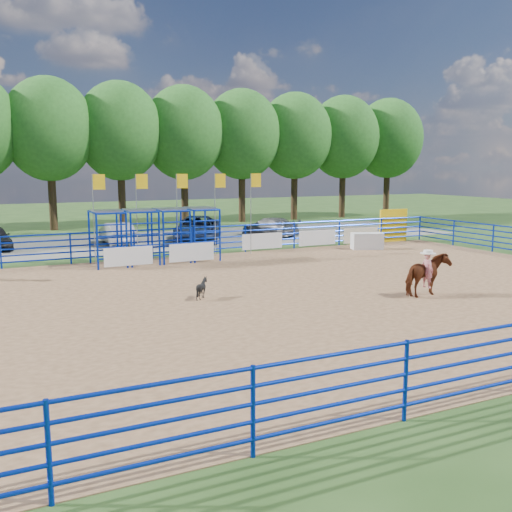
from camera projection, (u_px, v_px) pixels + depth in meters
name	position (u px, v px, depth m)	size (l,w,h in m)	color
ground	(285.00, 294.00, 20.42)	(120.00, 120.00, 0.00)	#355522
arena_dirt	(285.00, 294.00, 20.42)	(30.00, 20.00, 0.02)	#9A724D
gravel_strip	(155.00, 240.00, 35.57)	(40.00, 10.00, 0.01)	gray
announcer_table	(367.00, 241.00, 31.57)	(1.69, 0.79, 0.90)	white
horse_and_rider	(427.00, 273.00, 19.93)	(1.91, 1.14, 2.26)	#5E2912
calf	(202.00, 288.00, 19.65)	(0.58, 0.66, 0.72)	black
car_b	(117.00, 233.00, 33.55)	(1.38, 3.95, 1.30)	gray
car_c	(197.00, 229.00, 34.92)	(2.57, 5.58, 1.55)	#151D35
car_d	(270.00, 227.00, 37.46)	(1.76, 4.34, 1.26)	#545456
perimeter_fence	(285.00, 274.00, 20.31)	(30.10, 20.10, 1.50)	#0827AF
chute_assembly	(162.00, 236.00, 27.30)	(19.32, 2.41, 4.20)	#0827AF
treeline	(119.00, 126.00, 42.44)	(56.40, 6.40, 11.24)	#3F2B19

